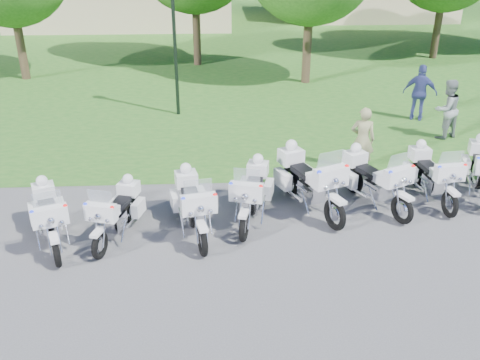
{
  "coord_description": "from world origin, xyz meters",
  "views": [
    {
      "loc": [
        -0.15,
        -9.59,
        6.16
      ],
      "look_at": [
        0.39,
        1.2,
        0.95
      ],
      "focal_mm": 40.0,
      "sensor_mm": 36.0,
      "label": 1
    }
  ],
  "objects_px": {
    "motorcycle_6": "(432,174)",
    "bystander_c": "(420,93)",
    "motorcycle_3": "(252,192)",
    "bystander_a": "(362,140)",
    "bystander_b": "(446,109)",
    "lamp_post": "(173,16)",
    "motorcycle_1": "(117,211)",
    "motorcycle_5": "(374,179)",
    "motorcycle_0": "(49,216)",
    "motorcycle_4": "(309,180)",
    "motorcycle_2": "(193,204)"
  },
  "relations": [
    {
      "from": "motorcycle_6",
      "to": "bystander_c",
      "type": "bearing_deg",
      "value": -113.17
    },
    {
      "from": "motorcycle_3",
      "to": "motorcycle_6",
      "type": "distance_m",
      "value": 4.51
    },
    {
      "from": "motorcycle_6",
      "to": "bystander_a",
      "type": "distance_m",
      "value": 2.15
    },
    {
      "from": "motorcycle_3",
      "to": "bystander_b",
      "type": "distance_m",
      "value": 8.0
    },
    {
      "from": "lamp_post",
      "to": "bystander_a",
      "type": "bearing_deg",
      "value": -44.08
    },
    {
      "from": "motorcycle_1",
      "to": "motorcycle_5",
      "type": "relative_size",
      "value": 0.92
    },
    {
      "from": "motorcycle_0",
      "to": "bystander_a",
      "type": "height_order",
      "value": "bystander_a"
    },
    {
      "from": "motorcycle_4",
      "to": "motorcycle_5",
      "type": "height_order",
      "value": "motorcycle_4"
    },
    {
      "from": "lamp_post",
      "to": "bystander_a",
      "type": "xyz_separation_m",
      "value": [
        5.24,
        -5.08,
        -2.49
      ]
    },
    {
      "from": "motorcycle_0",
      "to": "motorcycle_1",
      "type": "height_order",
      "value": "motorcycle_0"
    },
    {
      "from": "motorcycle_0",
      "to": "bystander_c",
      "type": "bearing_deg",
      "value": -165.69
    },
    {
      "from": "motorcycle_5",
      "to": "motorcycle_6",
      "type": "bearing_deg",
      "value": 165.49
    },
    {
      "from": "motorcycle_0",
      "to": "motorcycle_4",
      "type": "height_order",
      "value": "motorcycle_4"
    },
    {
      "from": "motorcycle_5",
      "to": "motorcycle_6",
      "type": "relative_size",
      "value": 0.98
    },
    {
      "from": "motorcycle_1",
      "to": "bystander_c",
      "type": "height_order",
      "value": "bystander_c"
    },
    {
      "from": "motorcycle_4",
      "to": "bystander_c",
      "type": "relative_size",
      "value": 1.3
    },
    {
      "from": "motorcycle_0",
      "to": "bystander_a",
      "type": "distance_m",
      "value": 8.17
    },
    {
      "from": "motorcycle_2",
      "to": "motorcycle_3",
      "type": "bearing_deg",
      "value": -171.95
    },
    {
      "from": "bystander_b",
      "to": "lamp_post",
      "type": "bearing_deg",
      "value": -41.97
    },
    {
      "from": "bystander_a",
      "to": "bystander_b",
      "type": "distance_m",
      "value": 4.0
    },
    {
      "from": "motorcycle_0",
      "to": "motorcycle_6",
      "type": "distance_m",
      "value": 8.92
    },
    {
      "from": "motorcycle_6",
      "to": "bystander_b",
      "type": "bearing_deg",
      "value": -122.29
    },
    {
      "from": "motorcycle_1",
      "to": "bystander_c",
      "type": "distance_m",
      "value": 11.6
    },
    {
      "from": "motorcycle_3",
      "to": "motorcycle_5",
      "type": "relative_size",
      "value": 1.03
    },
    {
      "from": "motorcycle_4",
      "to": "motorcycle_6",
      "type": "relative_size",
      "value": 1.08
    },
    {
      "from": "motorcycle_3",
      "to": "motorcycle_5",
      "type": "height_order",
      "value": "motorcycle_5"
    },
    {
      "from": "motorcycle_4",
      "to": "bystander_b",
      "type": "distance_m",
      "value": 6.68
    },
    {
      "from": "bystander_b",
      "to": "motorcycle_3",
      "type": "bearing_deg",
      "value": 12.9
    },
    {
      "from": "motorcycle_2",
      "to": "motorcycle_6",
      "type": "distance_m",
      "value": 5.92
    },
    {
      "from": "motorcycle_5",
      "to": "bystander_a",
      "type": "xyz_separation_m",
      "value": [
        0.2,
        1.96,
        0.22
      ]
    },
    {
      "from": "lamp_post",
      "to": "motorcycle_2",
      "type": "bearing_deg",
      "value": -84.53
    },
    {
      "from": "motorcycle_1",
      "to": "bystander_c",
      "type": "xyz_separation_m",
      "value": [
        9.12,
        7.16,
        0.36
      ]
    },
    {
      "from": "motorcycle_1",
      "to": "motorcycle_5",
      "type": "distance_m",
      "value": 6.0
    },
    {
      "from": "bystander_b",
      "to": "bystander_a",
      "type": "bearing_deg",
      "value": 11.65
    },
    {
      "from": "motorcycle_6",
      "to": "bystander_b",
      "type": "relative_size",
      "value": 1.23
    },
    {
      "from": "motorcycle_1",
      "to": "motorcycle_3",
      "type": "relative_size",
      "value": 0.9
    },
    {
      "from": "bystander_a",
      "to": "bystander_c",
      "type": "height_order",
      "value": "bystander_c"
    },
    {
      "from": "motorcycle_2",
      "to": "bystander_b",
      "type": "xyz_separation_m",
      "value": [
        7.72,
        5.31,
        0.27
      ]
    },
    {
      "from": "motorcycle_2",
      "to": "bystander_c",
      "type": "distance_m",
      "value": 10.29
    },
    {
      "from": "lamp_post",
      "to": "bystander_a",
      "type": "relative_size",
      "value": 2.52
    },
    {
      "from": "motorcycle_0",
      "to": "bystander_b",
      "type": "relative_size",
      "value": 1.16
    },
    {
      "from": "motorcycle_3",
      "to": "bystander_c",
      "type": "height_order",
      "value": "bystander_c"
    },
    {
      "from": "motorcycle_2",
      "to": "motorcycle_4",
      "type": "distance_m",
      "value": 2.84
    },
    {
      "from": "motorcycle_2",
      "to": "motorcycle_4",
      "type": "height_order",
      "value": "motorcycle_4"
    },
    {
      "from": "bystander_b",
      "to": "motorcycle_4",
      "type": "bearing_deg",
      "value": 16.98
    },
    {
      "from": "motorcycle_5",
      "to": "bystander_b",
      "type": "xyz_separation_m",
      "value": [
        3.45,
        4.29,
        0.26
      ]
    },
    {
      "from": "motorcycle_6",
      "to": "bystander_c",
      "type": "distance_m",
      "value": 6.01
    },
    {
      "from": "motorcycle_3",
      "to": "motorcycle_4",
      "type": "xyz_separation_m",
      "value": [
        1.35,
        0.42,
        0.08
      ]
    },
    {
      "from": "motorcycle_3",
      "to": "bystander_a",
      "type": "height_order",
      "value": "bystander_a"
    },
    {
      "from": "motorcycle_2",
      "to": "lamp_post",
      "type": "height_order",
      "value": "lamp_post"
    }
  ]
}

